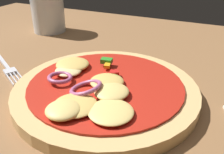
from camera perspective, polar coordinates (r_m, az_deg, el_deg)
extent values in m
cube|color=brown|center=(0.36, 6.61, -6.39)|extent=(1.26, 0.83, 0.03)
cylinder|color=tan|center=(0.34, -1.41, -3.11)|extent=(0.25, 0.25, 0.02)
cylinder|color=red|center=(0.34, -1.43, -1.66)|extent=(0.21, 0.21, 0.00)
ellipsoid|color=#E5BC60|center=(0.29, -8.49, -6.36)|extent=(0.05, 0.05, 0.01)
ellipsoid|color=#E5BC60|center=(0.38, -8.99, 2.95)|extent=(0.05, 0.05, 0.01)
ellipsoid|color=#EFCC72|center=(0.28, -0.24, -7.94)|extent=(0.05, 0.05, 0.01)
ellipsoid|color=#F4DB8E|center=(0.37, -10.00, 1.45)|extent=(0.04, 0.04, 0.01)
ellipsoid|color=#EFCC72|center=(0.28, -11.14, -7.37)|extent=(0.04, 0.04, 0.01)
ellipsoid|color=#EFCC72|center=(0.31, -0.10, -3.36)|extent=(0.04, 0.04, 0.01)
ellipsoid|color=#E5BC60|center=(0.33, -1.20, -1.01)|extent=(0.05, 0.05, 0.01)
torus|color=#B25984|center=(0.35, -11.84, -0.12)|extent=(0.05, 0.05, 0.01)
torus|color=#B25984|center=(0.32, -6.06, -2.46)|extent=(0.05, 0.05, 0.02)
cube|color=orange|center=(0.37, -1.08, 2.62)|extent=(0.01, 0.01, 0.00)
cube|color=red|center=(0.35, 0.47, 0.86)|extent=(0.01, 0.01, 0.00)
cube|color=#2D8C28|center=(0.38, -1.26, 3.76)|extent=(0.02, 0.01, 0.01)
cube|color=#2D8C28|center=(0.34, 0.19, -0.13)|extent=(0.01, 0.01, 0.00)
cube|color=red|center=(0.35, -0.12, 0.74)|extent=(0.01, 0.01, 0.00)
cube|color=silver|center=(0.44, -22.32, 1.18)|extent=(0.03, 0.03, 0.01)
cube|color=silver|center=(0.41, -22.36, -0.63)|extent=(0.04, 0.02, 0.00)
cube|color=silver|center=(0.41, -21.63, -0.43)|extent=(0.04, 0.02, 0.00)
cube|color=silver|center=(0.42, -20.89, -0.22)|extent=(0.04, 0.02, 0.00)
cube|color=silver|center=(0.42, -20.17, -0.01)|extent=(0.04, 0.02, 0.00)
cylinder|color=silver|center=(0.63, -14.59, 15.19)|extent=(0.08, 0.08, 0.11)
cylinder|color=#9E510F|center=(0.63, -14.29, 12.77)|extent=(0.07, 0.07, 0.06)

